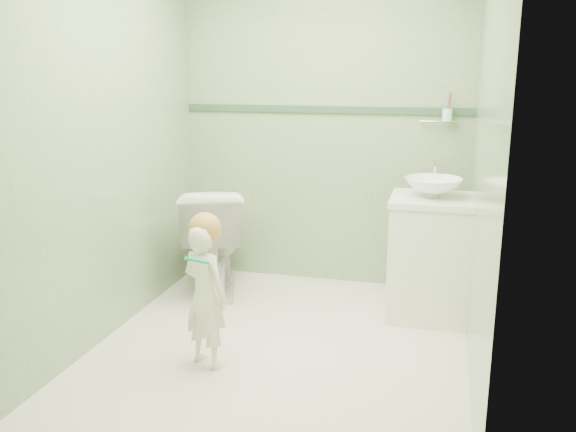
# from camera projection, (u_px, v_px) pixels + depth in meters

# --- Properties ---
(ground) EXTENTS (2.50, 2.50, 0.00)m
(ground) POSITION_uv_depth(u_px,v_px,m) (282.00, 345.00, 3.73)
(ground) COLOR beige
(ground) RESTS_ON ground
(room_shell) EXTENTS (2.50, 2.54, 2.40)m
(room_shell) POSITION_uv_depth(u_px,v_px,m) (281.00, 150.00, 3.44)
(room_shell) COLOR gray
(room_shell) RESTS_ON ground
(trim_stripe) EXTENTS (2.20, 0.02, 0.05)m
(trim_stripe) POSITION_uv_depth(u_px,v_px,m) (324.00, 109.00, 4.57)
(trim_stripe) COLOR #315039
(trim_stripe) RESTS_ON room_shell
(vanity) EXTENTS (0.52, 0.50, 0.80)m
(vanity) POSITION_uv_depth(u_px,v_px,m) (429.00, 259.00, 4.09)
(vanity) COLOR white
(vanity) RESTS_ON ground
(counter) EXTENTS (0.54, 0.52, 0.04)m
(counter) POSITION_uv_depth(u_px,v_px,m) (433.00, 200.00, 3.99)
(counter) COLOR white
(counter) RESTS_ON vanity
(basin) EXTENTS (0.37, 0.37, 0.13)m
(basin) POSITION_uv_depth(u_px,v_px,m) (433.00, 187.00, 3.97)
(basin) COLOR white
(basin) RESTS_ON counter
(faucet) EXTENTS (0.03, 0.13, 0.18)m
(faucet) POSITION_uv_depth(u_px,v_px,m) (435.00, 171.00, 4.12)
(faucet) COLOR silver
(faucet) RESTS_ON counter
(cup_holder) EXTENTS (0.26, 0.07, 0.21)m
(cup_holder) POSITION_uv_depth(u_px,v_px,m) (446.00, 115.00, 4.31)
(cup_holder) COLOR silver
(cup_holder) RESTS_ON room_shell
(toilet) EXTENTS (0.68, 0.90, 0.81)m
(toilet) POSITION_uv_depth(u_px,v_px,m) (215.00, 239.00, 4.56)
(toilet) COLOR white
(toilet) RESTS_ON ground
(toddler) EXTENTS (0.36, 0.30, 0.83)m
(toddler) POSITION_uv_depth(u_px,v_px,m) (205.00, 296.00, 3.39)
(toddler) COLOR white
(toddler) RESTS_ON ground
(hair_cap) EXTENTS (0.18, 0.18, 0.18)m
(hair_cap) POSITION_uv_depth(u_px,v_px,m) (205.00, 229.00, 3.33)
(hair_cap) COLOR #B27C39
(hair_cap) RESTS_ON toddler
(teal_toothbrush) EXTENTS (0.11, 0.14, 0.08)m
(teal_toothbrush) POSITION_uv_depth(u_px,v_px,m) (197.00, 259.00, 3.19)
(teal_toothbrush) COLOR #02886A
(teal_toothbrush) RESTS_ON toddler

